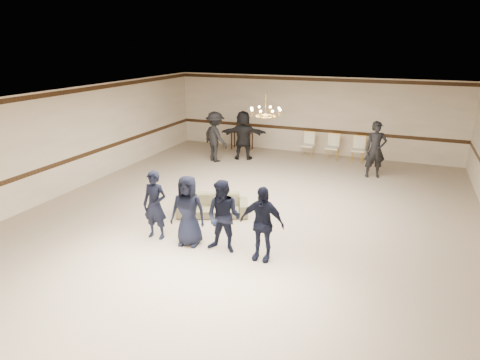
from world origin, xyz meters
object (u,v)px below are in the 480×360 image
at_px(banquet_chair_left, 308,145).
at_px(boy_a, 155,205).
at_px(adult_right, 375,150).
at_px(banquet_chair_mid, 332,147).
at_px(adult_left, 215,137).
at_px(chandelier, 266,105).
at_px(banquet_chair_right, 358,150).
at_px(boy_b, 188,211).
at_px(settee, 213,205).
at_px(boy_d, 262,223).
at_px(boy_c, 224,217).
at_px(adult_mid, 243,135).
at_px(console_table, 242,140).

bearing_deg(banquet_chair_left, boy_a, -98.87).
bearing_deg(adult_right, banquet_chair_mid, 118.47).
bearing_deg(adult_left, banquet_chair_mid, -127.15).
xyz_separation_m(chandelier, banquet_chair_right, (2.09, 5.25, -2.36)).
distance_m(boy_b, settee, 1.83).
xyz_separation_m(boy_b, boy_d, (1.80, 0.00, 0.00)).
relative_size(boy_c, settee, 0.87).
bearing_deg(adult_left, boy_c, 145.31).
bearing_deg(adult_left, chandelier, 162.20).
relative_size(boy_b, adult_mid, 0.85).
relative_size(boy_a, settee, 0.87).
xyz_separation_m(boy_a, adult_mid, (-0.63, 7.25, 0.15)).
distance_m(chandelier, adult_left, 4.95).
xyz_separation_m(settee, banquet_chair_left, (1.06, 6.76, 0.23)).
bearing_deg(boy_a, adult_mid, 92.30).
xyz_separation_m(settee, adult_mid, (-1.31, 5.52, 0.71)).
bearing_deg(adult_right, console_table, 144.11).
bearing_deg(adult_mid, boy_d, 98.81).
xyz_separation_m(chandelier, banquet_chair_mid, (1.09, 5.25, -2.36)).
relative_size(boy_c, boy_d, 1.00).
xyz_separation_m(boy_c, console_table, (-3.07, 8.69, -0.44)).
xyz_separation_m(boy_c, settee, (-1.13, 1.73, -0.56)).
distance_m(settee, adult_mid, 5.71).
bearing_deg(boy_a, banquet_chair_left, 75.79).
xyz_separation_m(boy_a, adult_right, (4.47, 6.85, 0.15)).
xyz_separation_m(boy_a, settee, (0.67, 1.73, -0.56)).
relative_size(boy_b, adult_left, 0.85).
bearing_deg(chandelier, banquet_chair_mid, 78.25).
bearing_deg(chandelier, console_table, 118.11).
distance_m(boy_c, adult_left, 7.35).
distance_m(banquet_chair_mid, banquet_chair_right, 1.00).
bearing_deg(boy_b, settee, 89.29).
height_order(settee, banquet_chair_right, banquet_chair_right).
height_order(adult_mid, console_table, adult_mid).
xyz_separation_m(boy_b, adult_left, (-2.43, 6.55, 0.15)).
bearing_deg(banquet_chair_mid, settee, -102.61).
xyz_separation_m(boy_c, adult_mid, (-2.43, 7.25, 0.15)).
bearing_deg(banquet_chair_left, adult_mid, -149.56).
height_order(adult_right, banquet_chair_mid, adult_right).
xyz_separation_m(boy_a, banquet_chair_mid, (2.73, 8.49, -0.33)).
distance_m(boy_c, console_table, 9.23).
bearing_deg(adult_right, chandelier, -146.20).
distance_m(adult_right, banquet_chair_left, 3.23).
relative_size(banquet_chair_mid, banquet_chair_right, 1.00).
bearing_deg(adult_mid, boy_c, 92.67).
bearing_deg(settee, boy_c, -79.67).
distance_m(boy_c, banquet_chair_right, 8.71).
relative_size(settee, banquet_chair_left, 1.89).
bearing_deg(boy_c, adult_mid, 107.92).
height_order(adult_left, adult_mid, same).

